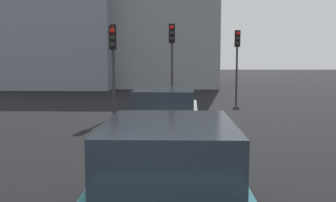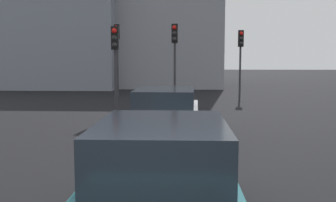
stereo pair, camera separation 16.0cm
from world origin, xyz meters
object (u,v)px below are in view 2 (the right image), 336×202
(traffic_light_far_left, at_px, (117,45))
(traffic_light_far_right, at_px, (175,48))
(traffic_light_near_right, at_px, (241,50))
(traffic_light_near_left, at_px, (115,52))
(car_white_lead, at_px, (166,115))
(car_teal_second, at_px, (163,183))

(traffic_light_far_left, distance_m, traffic_light_far_right, 6.11)
(traffic_light_near_right, bearing_deg, traffic_light_near_left, -45.69)
(traffic_light_near_left, bearing_deg, traffic_light_near_right, 136.10)
(traffic_light_far_right, bearing_deg, traffic_light_near_right, 135.74)
(traffic_light_far_right, bearing_deg, traffic_light_near_left, -26.51)
(traffic_light_near_right, bearing_deg, traffic_light_far_left, -109.20)
(traffic_light_near_left, height_order, traffic_light_far_right, traffic_light_far_right)
(car_white_lead, xyz_separation_m, traffic_light_near_left, (3.99, 2.18, 1.86))
(car_white_lead, distance_m, traffic_light_far_left, 13.09)
(car_teal_second, xyz_separation_m, traffic_light_near_right, (16.58, -3.27, 2.03))
(traffic_light_near_right, bearing_deg, car_teal_second, -14.79)
(car_white_lead, distance_m, traffic_light_near_left, 4.91)
(traffic_light_far_right, bearing_deg, car_white_lead, 5.91)
(car_teal_second, bearing_deg, traffic_light_near_left, 13.27)
(traffic_light_near_right, relative_size, traffic_light_far_right, 0.98)
(car_teal_second, distance_m, traffic_light_near_right, 17.02)
(traffic_light_near_right, height_order, traffic_light_far_right, traffic_light_far_right)
(car_teal_second, height_order, traffic_light_near_left, traffic_light_near_left)
(traffic_light_near_left, relative_size, traffic_light_near_right, 0.92)
(traffic_light_near_left, xyz_separation_m, traffic_light_far_right, (3.46, -2.22, 0.27))
(car_white_lead, xyz_separation_m, traffic_light_far_right, (7.45, -0.03, 2.13))
(car_teal_second, distance_m, traffic_light_far_left, 19.12)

